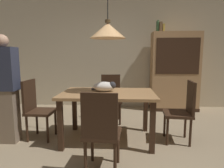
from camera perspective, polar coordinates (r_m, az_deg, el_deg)
name	(u,v)px	position (r m, az deg, el deg)	size (l,w,h in m)	color
ground	(112,156)	(2.68, -0.11, -20.52)	(10.00, 10.00, 0.00)	#998466
back_wall	(118,50)	(5.01, 1.64, 10.00)	(6.40, 0.10, 2.90)	beige
dining_table	(108,99)	(2.93, -1.21, -4.44)	(1.40, 0.90, 0.75)	#A87A4C
chair_far_back	(111,96)	(3.82, -0.33, -3.58)	(0.44, 0.44, 0.93)	#382316
chair_right_side	(183,109)	(3.09, 20.32, -6.94)	(0.43, 0.43, 0.93)	#382316
chair_left_side	(36,107)	(3.25, -21.57, -6.25)	(0.41, 0.41, 0.93)	#382316
chair_near_front	(101,129)	(2.13, -3.20, -13.20)	(0.43, 0.43, 0.93)	#382316
cat_sleeping	(105,86)	(2.99, -2.10, -0.73)	(0.39, 0.24, 0.16)	silver
pendant_lamp	(108,30)	(2.89, -1.27, 15.61)	(0.52, 0.52, 1.30)	#E0A86B
hutch_bookcase	(174,73)	(4.85, 17.98, 3.04)	(1.12, 0.45, 1.85)	tan
book_green_slim	(157,26)	(4.79, 13.31, 16.25)	(0.03, 0.20, 0.26)	#427A4C
book_brown_thick	(160,27)	(4.80, 14.05, 15.97)	(0.06, 0.24, 0.22)	brown
book_yellow_short	(163,28)	(4.81, 14.88, 15.68)	(0.04, 0.20, 0.18)	gold
person_standing	(6,90)	(3.24, -29.00, -1.45)	(0.36, 0.22, 1.60)	#84705B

